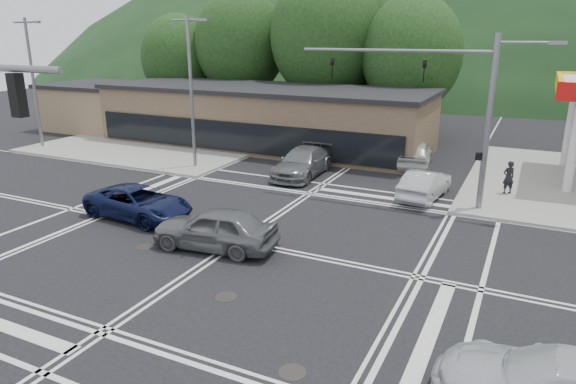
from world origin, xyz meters
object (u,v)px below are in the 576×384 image
at_px(car_queue_a, 425,184).
at_px(car_queue_b, 415,153).
at_px(car_blue_west, 139,203).
at_px(car_grey_center, 215,228).
at_px(pedestrian, 509,177).
at_px(car_northbound, 302,162).

height_order(car_queue_a, car_queue_b, car_queue_b).
height_order(car_blue_west, car_grey_center, car_grey_center).
relative_size(car_queue_a, car_queue_b, 0.89).
height_order(car_blue_west, car_queue_a, car_queue_a).
distance_m(car_grey_center, car_queue_b, 16.64).
height_order(car_blue_west, car_queue_b, car_queue_b).
distance_m(car_queue_b, pedestrian, 6.90).
distance_m(car_grey_center, car_northbound, 11.23).
xyz_separation_m(car_grey_center, car_queue_b, (4.06, 16.14, 0.02)).
bearing_deg(car_queue_a, car_queue_b, -67.53).
distance_m(car_queue_a, car_northbound, 7.41).
relative_size(car_blue_west, pedestrian, 3.05).
distance_m(car_blue_west, car_queue_b, 17.30).
distance_m(car_queue_a, car_queue_b, 6.51).
relative_size(car_queue_b, car_northbound, 0.90).
xyz_separation_m(car_grey_center, pedestrian, (9.66, 12.11, 0.17)).
relative_size(car_queue_b, pedestrian, 2.93).
xyz_separation_m(car_queue_a, car_queue_b, (-1.87, 6.23, 0.12)).
bearing_deg(car_queue_b, car_northbound, 34.25).
xyz_separation_m(car_blue_west, car_queue_a, (10.96, 8.50, 0.01)).
xyz_separation_m(car_blue_west, car_grey_center, (5.03, -1.41, 0.11)).
bearing_deg(car_northbound, car_grey_center, -85.74).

